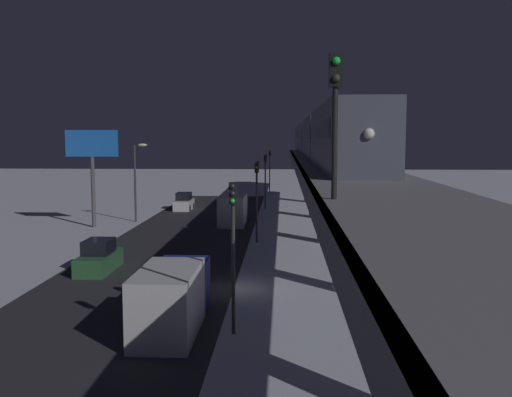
{
  "coord_description": "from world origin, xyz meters",
  "views": [
    {
      "loc": [
        -2.86,
        30.96,
        8.23
      ],
      "look_at": [
        -0.27,
        -24.2,
        2.42
      ],
      "focal_mm": 40.8,
      "sensor_mm": 36.0,
      "label": 1
    }
  ],
  "objects_px": {
    "rail_signal": "(335,101)",
    "traffic_light_far": "(265,173)",
    "box_truck": "(173,297)",
    "traffic_light_near": "(233,235)",
    "sedan_green": "(99,258)",
    "subway_train": "(316,137)",
    "traffic_light_distant": "(270,164)",
    "delivery_van": "(233,210)",
    "traffic_light_mid": "(257,189)",
    "sedan_white": "(184,203)",
    "commercial_billboard": "(92,153)"
  },
  "relations": [
    {
      "from": "sedan_white",
      "to": "subway_train",
      "type": "bearing_deg",
      "value": 159.67
    },
    {
      "from": "traffic_light_far",
      "to": "box_truck",
      "type": "bearing_deg",
      "value": 86.32
    },
    {
      "from": "box_truck",
      "to": "traffic_light_near",
      "type": "bearing_deg",
      "value": 164.94
    },
    {
      "from": "sedan_green",
      "to": "traffic_light_mid",
      "type": "bearing_deg",
      "value": -132.35
    },
    {
      "from": "box_truck",
      "to": "sedan_white",
      "type": "bearing_deg",
      "value": -80.92
    },
    {
      "from": "subway_train",
      "to": "delivery_van",
      "type": "height_order",
      "value": "subway_train"
    },
    {
      "from": "delivery_van",
      "to": "commercial_billboard",
      "type": "distance_m",
      "value": 14.08
    },
    {
      "from": "traffic_light_near",
      "to": "traffic_light_distant",
      "type": "height_order",
      "value": "same"
    },
    {
      "from": "sedan_white",
      "to": "sedan_green",
      "type": "height_order",
      "value": "same"
    },
    {
      "from": "subway_train",
      "to": "traffic_light_mid",
      "type": "relative_size",
      "value": 11.57
    },
    {
      "from": "traffic_light_far",
      "to": "commercial_billboard",
      "type": "height_order",
      "value": "commercial_billboard"
    },
    {
      "from": "subway_train",
      "to": "delivery_van",
      "type": "xyz_separation_m",
      "value": [
        8.14,
        5.06,
        -6.94
      ]
    },
    {
      "from": "delivery_van",
      "to": "sedan_white",
      "type": "bearing_deg",
      "value": -57.89
    },
    {
      "from": "rail_signal",
      "to": "traffic_light_distant",
      "type": "bearing_deg",
      "value": -87.21
    },
    {
      "from": "traffic_light_near",
      "to": "traffic_light_mid",
      "type": "relative_size",
      "value": 1.0
    },
    {
      "from": "box_truck",
      "to": "delivery_van",
      "type": "distance_m",
      "value": 30.76
    },
    {
      "from": "rail_signal",
      "to": "traffic_light_distant",
      "type": "relative_size",
      "value": 0.62
    },
    {
      "from": "box_truck",
      "to": "rail_signal",
      "type": "bearing_deg",
      "value": 127.18
    },
    {
      "from": "rail_signal",
      "to": "traffic_light_distant",
      "type": "distance_m",
      "value": 71.8
    },
    {
      "from": "box_truck",
      "to": "sedan_green",
      "type": "bearing_deg",
      "value": -57.7
    },
    {
      "from": "subway_train",
      "to": "box_truck",
      "type": "relative_size",
      "value": 10.01
    },
    {
      "from": "traffic_light_far",
      "to": "traffic_light_near",
      "type": "bearing_deg",
      "value": 90.0
    },
    {
      "from": "traffic_light_near",
      "to": "traffic_light_far",
      "type": "distance_m",
      "value": 42.74
    },
    {
      "from": "sedan_white",
      "to": "commercial_billboard",
      "type": "distance_m",
      "value": 15.88
    },
    {
      "from": "rail_signal",
      "to": "traffic_light_far",
      "type": "distance_m",
      "value": 50.54
    },
    {
      "from": "sedan_white",
      "to": "traffic_light_distant",
      "type": "distance_m",
      "value": 24.23
    },
    {
      "from": "traffic_light_distant",
      "to": "box_truck",
      "type": "bearing_deg",
      "value": 87.56
    },
    {
      "from": "rail_signal",
      "to": "sedan_green",
      "type": "distance_m",
      "value": 24.09
    },
    {
      "from": "subway_train",
      "to": "box_truck",
      "type": "xyz_separation_m",
      "value": [
        8.14,
        35.82,
        -6.94
      ]
    },
    {
      "from": "rail_signal",
      "to": "traffic_light_mid",
      "type": "xyz_separation_m",
      "value": [
        3.48,
        -28.79,
        -5.04
      ]
    },
    {
      "from": "sedan_white",
      "to": "traffic_light_far",
      "type": "relative_size",
      "value": 0.66
    },
    {
      "from": "sedan_white",
      "to": "traffic_light_near",
      "type": "xyz_separation_m",
      "value": [
        -9.3,
        42.0,
        3.41
      ]
    },
    {
      "from": "box_truck",
      "to": "delivery_van",
      "type": "bearing_deg",
      "value": -90.0
    },
    {
      "from": "sedan_green",
      "to": "traffic_light_distant",
      "type": "height_order",
      "value": "traffic_light_distant"
    },
    {
      "from": "delivery_van",
      "to": "traffic_light_distant",
      "type": "height_order",
      "value": "traffic_light_distant"
    },
    {
      "from": "subway_train",
      "to": "traffic_light_distant",
      "type": "relative_size",
      "value": 11.57
    },
    {
      "from": "traffic_light_distant",
      "to": "commercial_billboard",
      "type": "height_order",
      "value": "commercial_billboard"
    },
    {
      "from": "rail_signal",
      "to": "traffic_light_distant",
      "type": "xyz_separation_m",
      "value": [
        3.48,
        -71.54,
        -5.04
      ]
    },
    {
      "from": "traffic_light_far",
      "to": "subway_train",
      "type": "bearing_deg",
      "value": 131.24
    },
    {
      "from": "subway_train",
      "to": "sedan_white",
      "type": "xyz_separation_m",
      "value": [
        14.74,
        -5.46,
        -7.5
      ]
    },
    {
      "from": "delivery_van",
      "to": "commercial_billboard",
      "type": "xyz_separation_m",
      "value": [
        12.65,
        2.86,
        5.48
      ]
    },
    {
      "from": "traffic_light_distant",
      "to": "sedan_white",
      "type": "bearing_deg",
      "value": 67.19
    },
    {
      "from": "box_truck",
      "to": "subway_train",
      "type": "bearing_deg",
      "value": -102.8
    },
    {
      "from": "sedan_green",
      "to": "delivery_van",
      "type": "xyz_separation_m",
      "value": [
        -6.6,
        -20.32,
        0.55
      ]
    },
    {
      "from": "sedan_white",
      "to": "box_truck",
      "type": "relative_size",
      "value": 0.57
    },
    {
      "from": "box_truck",
      "to": "traffic_light_distant",
      "type": "xyz_separation_m",
      "value": [
        -2.7,
        -63.39,
        2.85
      ]
    },
    {
      "from": "rail_signal",
      "to": "delivery_van",
      "type": "xyz_separation_m",
      "value": [
        6.18,
        -38.91,
        -7.89
      ]
    },
    {
      "from": "delivery_van",
      "to": "traffic_light_mid",
      "type": "relative_size",
      "value": 1.16
    },
    {
      "from": "subway_train",
      "to": "sedan_green",
      "type": "xyz_separation_m",
      "value": [
        14.74,
        25.38,
        -7.49
      ]
    },
    {
      "from": "sedan_green",
      "to": "box_truck",
      "type": "distance_m",
      "value": 12.36
    }
  ]
}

